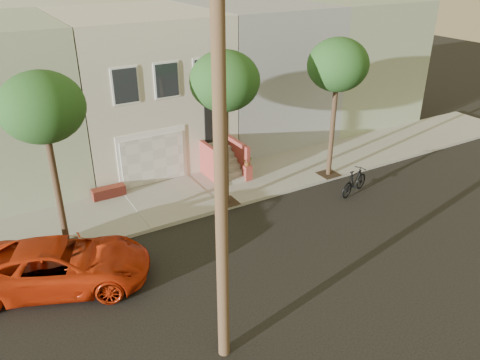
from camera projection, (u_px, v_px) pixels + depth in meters
ground at (256, 259)px, 16.67m from camera, size 90.00×90.00×0.00m
sidewalk at (190, 196)px, 20.79m from camera, size 40.00×3.70×0.15m
house_row at (137, 85)px, 23.77m from camera, size 33.10×11.70×7.00m
tree_left at (42, 109)px, 14.90m from camera, size 2.70×2.57×6.30m
tree_mid at (225, 82)px, 17.86m from camera, size 2.70×2.57×6.30m
tree_right at (338, 66)px, 20.37m from camera, size 2.70×2.57×6.30m
pickup_truck at (61, 265)px, 15.08m from camera, size 6.06×4.44×1.53m
motorcycle at (355, 181)px, 20.90m from camera, size 2.03×1.12×1.17m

